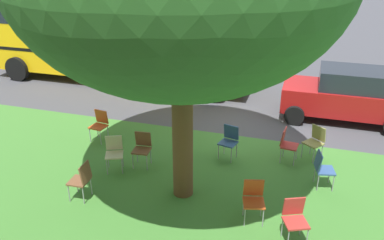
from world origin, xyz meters
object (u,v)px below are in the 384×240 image
Objects in this scene: parked_car at (346,94)px; chair_3 at (229,139)px; chair_2 at (82,178)px; chair_7 at (100,123)px; chair_0 at (254,197)px; chair_5 at (114,151)px; chair_8 at (287,143)px; chair_9 at (322,167)px; school_bus at (120,37)px; chair_4 at (142,146)px; chair_1 at (315,140)px; chair_6 at (295,217)px.

chair_3 is at bearing 49.49° from parked_car.
chair_7 is at bearing -68.81° from chair_2.
chair_0 is 1.00× the size of chair_5.
parked_car is (-5.57, -6.15, 0.32)m from chair_2.
chair_8 is (-0.44, -2.59, 0.00)m from chair_0.
chair_9 is (-5.96, 0.65, 0.00)m from chair_7.
school_bus is (6.84, -4.69, 1.24)m from chair_8.
school_bus reaches higher than chair_4.
parked_car is (-0.81, -2.82, 0.32)m from chair_1.
chair_4 is 4.18m from chair_6.
chair_0 and chair_4 have the same top height.
chair_3 is at bearing -152.95° from chair_4.
chair_1 and chair_5 have the same top height.
chair_2 is 0.24× the size of parked_car.
chair_1 and chair_6 have the same top height.
chair_4 is at bearing -24.22° from chair_0.
chair_4 is (4.10, 1.62, 0.00)m from chair_1.
chair_7 is at bearing -6.27° from chair_9.
chair_7 is 5.11m from chair_8.
chair_3 is 0.24× the size of parked_car.
chair_9 is (-0.47, -2.00, 0.00)m from chair_6.
chair_7 is at bearing -49.66° from chair_5.
chair_9 is (-4.28, -0.27, 0.00)m from chair_4.
chair_4 is 0.69m from chair_5.
chair_7 is (1.12, -1.32, 0.00)m from chair_5.
chair_4 is 1.00× the size of chair_8.
chair_9 is at bearing -158.05° from chair_2.
chair_1 is 5.83m from chair_7.
chair_8 is 1.30m from chair_9.
chair_8 is at bearing -170.54° from chair_3.
chair_5 and chair_8 have the same top height.
chair_0 is at bearing -25.04° from chair_6.
chair_5 is 4.31m from chair_8.
chair_7 is at bearing -25.90° from chair_0.
chair_8 is at bearing -99.58° from chair_0.
parked_car is (-5.47, -4.83, 0.32)m from chair_5.
chair_0 and chair_6 have the same top height.
parked_car is at bearing -106.01° from chair_1.
school_bus reaches higher than parked_car.
chair_3 is 2.41m from chair_9.
chair_6 is at bearing 133.32° from school_bus.
chair_2 is at bearing 45.93° from chair_3.
chair_8 is at bearing -143.93° from chair_2.
chair_1 is at bearing -156.62° from chair_5.
chair_8 is at bearing -176.35° from chair_7.
chair_5 is at bearing -16.90° from chair_6.
chair_5 and chair_6 have the same top height.
chair_6 is (-4.46, 0.01, 0.00)m from chair_2.
chair_4 and chair_7 have the same top height.
school_bus is (7.70, -5.67, 1.24)m from chair_9.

